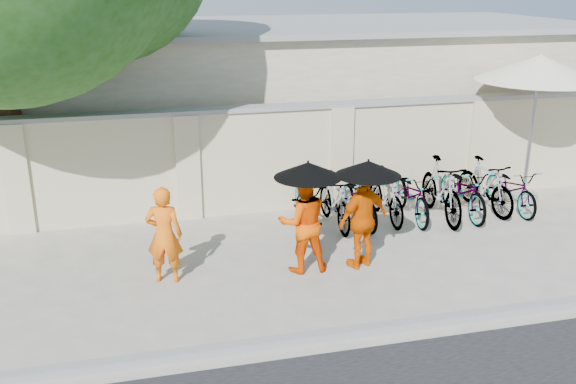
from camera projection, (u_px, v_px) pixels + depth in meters
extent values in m
plane|color=#B6AB97|center=(277.00, 283.00, 9.68)|extent=(80.00, 80.00, 0.00)
cube|color=gray|center=(307.00, 338.00, 8.10)|extent=(40.00, 0.16, 0.12)
cube|color=#C2B696|center=(290.00, 159.00, 12.53)|extent=(20.00, 0.30, 2.00)
cube|color=beige|center=(292.00, 94.00, 16.06)|extent=(14.00, 6.00, 3.20)
cylinder|color=brown|center=(3.00, 104.00, 11.61)|extent=(0.60, 0.60, 4.40)
imported|color=orange|center=(164.00, 235.00, 9.53)|extent=(0.62, 0.49, 1.50)
imported|color=#F94D00|center=(303.00, 222.00, 9.87)|extent=(0.79, 0.62, 1.61)
cylinder|color=black|center=(308.00, 194.00, 9.65)|extent=(0.02, 0.02, 0.75)
cone|color=black|center=(308.00, 170.00, 9.53)|extent=(1.03, 1.03, 0.24)
imported|color=#E55700|center=(363.00, 219.00, 10.01)|extent=(1.01, 0.70, 1.58)
cylinder|color=black|center=(367.00, 192.00, 9.79)|extent=(0.02, 0.02, 0.75)
cone|color=black|center=(368.00, 168.00, 9.67)|extent=(1.01, 1.01, 0.23)
cylinder|color=gray|center=(524.00, 195.00, 13.38)|extent=(0.56, 0.56, 0.11)
cylinder|color=#908FA4|center=(531.00, 136.00, 12.98)|extent=(0.06, 0.06, 2.64)
cone|color=#EFE7C2|center=(540.00, 68.00, 12.54)|extent=(2.94, 2.94, 0.50)
imported|color=#908FA4|center=(307.00, 202.00, 11.60)|extent=(0.83, 2.01, 1.03)
imported|color=#908FA4|center=(335.00, 201.00, 11.72)|extent=(0.51, 1.67, 1.00)
imported|color=#908FA4|center=(360.00, 200.00, 11.91)|extent=(0.64, 1.71, 0.89)
imported|color=#908FA4|center=(386.00, 195.00, 12.02)|extent=(0.47, 1.65, 0.99)
imported|color=#908FA4|center=(412.00, 195.00, 12.13)|extent=(0.77, 1.85, 0.95)
imported|color=#908FA4|center=(441.00, 190.00, 12.08)|extent=(0.69, 1.96, 1.15)
imported|color=#908FA4|center=(464.00, 191.00, 12.31)|extent=(0.71, 1.87, 0.97)
imported|color=#908FA4|center=(485.00, 186.00, 12.51)|extent=(0.69, 1.77, 1.04)
imported|color=#908FA4|center=(512.00, 189.00, 12.56)|extent=(0.62, 1.70, 0.89)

